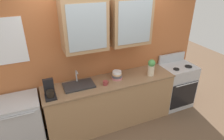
{
  "coord_description": "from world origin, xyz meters",
  "views": [
    {
      "loc": [
        -1.17,
        -2.79,
        2.68
      ],
      "look_at": [
        0.03,
        0.0,
        1.14
      ],
      "focal_mm": 31.81,
      "sensor_mm": 36.0,
      "label": 1
    }
  ],
  "objects_px": {
    "sink_faucet": "(79,85)",
    "bowl_stack": "(117,75)",
    "coffee_maker": "(50,91)",
    "cup_near_sink": "(105,83)",
    "vase": "(151,67)",
    "stove_range": "(176,85)",
    "dishwasher": "(22,125)"
  },
  "relations": [
    {
      "from": "sink_faucet",
      "to": "bowl_stack",
      "type": "distance_m",
      "value": 0.69
    },
    {
      "from": "coffee_maker",
      "to": "cup_near_sink",
      "type": "bearing_deg",
      "value": -0.07
    },
    {
      "from": "vase",
      "to": "stove_range",
      "type": "bearing_deg",
      "value": 7.42
    },
    {
      "from": "stove_range",
      "to": "bowl_stack",
      "type": "bearing_deg",
      "value": 178.81
    },
    {
      "from": "sink_faucet",
      "to": "cup_near_sink",
      "type": "relative_size",
      "value": 4.56
    },
    {
      "from": "stove_range",
      "to": "coffee_maker",
      "type": "distance_m",
      "value": 2.61
    },
    {
      "from": "stove_range",
      "to": "dishwasher",
      "type": "relative_size",
      "value": 1.19
    },
    {
      "from": "bowl_stack",
      "to": "dishwasher",
      "type": "height_order",
      "value": "bowl_stack"
    },
    {
      "from": "cup_near_sink",
      "to": "dishwasher",
      "type": "height_order",
      "value": "cup_near_sink"
    },
    {
      "from": "stove_range",
      "to": "vase",
      "type": "relative_size",
      "value": 3.54
    },
    {
      "from": "sink_faucet",
      "to": "dishwasher",
      "type": "distance_m",
      "value": 1.09
    },
    {
      "from": "vase",
      "to": "cup_near_sink",
      "type": "xyz_separation_m",
      "value": [
        -0.9,
        0.01,
        -0.13
      ]
    },
    {
      "from": "stove_range",
      "to": "sink_faucet",
      "type": "distance_m",
      "value": 2.12
    },
    {
      "from": "sink_faucet",
      "to": "vase",
      "type": "height_order",
      "value": "vase"
    },
    {
      "from": "bowl_stack",
      "to": "cup_near_sink",
      "type": "height_order",
      "value": "bowl_stack"
    },
    {
      "from": "bowl_stack",
      "to": "dishwasher",
      "type": "relative_size",
      "value": 0.21
    },
    {
      "from": "stove_range",
      "to": "dishwasher",
      "type": "distance_m",
      "value": 3.04
    },
    {
      "from": "cup_near_sink",
      "to": "dishwasher",
      "type": "distance_m",
      "value": 1.49
    },
    {
      "from": "stove_range",
      "to": "coffee_maker",
      "type": "bearing_deg",
      "value": -178.01
    },
    {
      "from": "stove_range",
      "to": "vase",
      "type": "xyz_separation_m",
      "value": [
        -0.74,
        -0.1,
        0.62
      ]
    },
    {
      "from": "stove_range",
      "to": "bowl_stack",
      "type": "distance_m",
      "value": 1.47
    },
    {
      "from": "sink_faucet",
      "to": "cup_near_sink",
      "type": "distance_m",
      "value": 0.45
    },
    {
      "from": "stove_range",
      "to": "vase",
      "type": "height_order",
      "value": "vase"
    },
    {
      "from": "cup_near_sink",
      "to": "vase",
      "type": "bearing_deg",
      "value": -0.46
    },
    {
      "from": "sink_faucet",
      "to": "vase",
      "type": "relative_size",
      "value": 1.63
    },
    {
      "from": "sink_faucet",
      "to": "coffee_maker",
      "type": "xyz_separation_m",
      "value": [
        -0.48,
        -0.14,
        0.09
      ]
    },
    {
      "from": "stove_range",
      "to": "sink_faucet",
      "type": "height_order",
      "value": "sink_faucet"
    },
    {
      "from": "stove_range",
      "to": "cup_near_sink",
      "type": "xyz_separation_m",
      "value": [
        -1.64,
        -0.09,
        0.49
      ]
    },
    {
      "from": "sink_faucet",
      "to": "cup_near_sink",
      "type": "xyz_separation_m",
      "value": [
        0.43,
        -0.14,
        0.02
      ]
    },
    {
      "from": "bowl_stack",
      "to": "stove_range",
      "type": "bearing_deg",
      "value": -1.19
    },
    {
      "from": "bowl_stack",
      "to": "vase",
      "type": "bearing_deg",
      "value": -11.27
    },
    {
      "from": "cup_near_sink",
      "to": "coffee_maker",
      "type": "distance_m",
      "value": 0.91
    }
  ]
}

